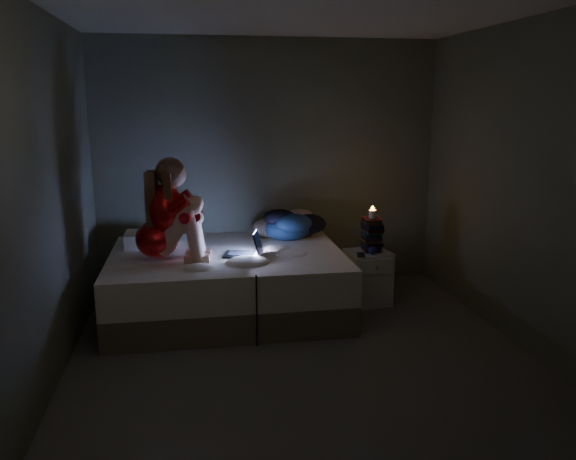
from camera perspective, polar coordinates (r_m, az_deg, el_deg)
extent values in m
cube|color=#504C4A|center=(4.53, 1.54, -12.93)|extent=(3.60, 3.80, 0.02)
cube|color=silver|center=(4.12, 1.78, 21.92)|extent=(3.60, 3.80, 0.02)
cube|color=#474C38|center=(6.00, -1.95, 6.59)|extent=(3.60, 0.02, 2.60)
cube|color=#474C38|center=(2.33, 10.92, -4.01)|extent=(3.60, 0.02, 2.60)
cube|color=#474C38|center=(4.17, -23.55, 2.66)|extent=(0.02, 3.80, 2.60)
cube|color=#474C38|center=(4.82, 23.32, 3.94)|extent=(0.02, 3.80, 2.60)
cube|color=white|center=(5.62, -13.71, -0.88)|extent=(0.48, 0.34, 0.14)
cube|color=silver|center=(5.62, 8.05, -4.78)|extent=(0.44, 0.41, 0.53)
cylinder|color=beige|center=(5.50, 8.54, 1.55)|extent=(0.07, 0.07, 0.08)
cube|color=black|center=(5.40, 7.18, -2.47)|extent=(0.12, 0.16, 0.01)
sphere|color=navy|center=(5.41, 8.41, -2.09)|extent=(0.08, 0.08, 0.08)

